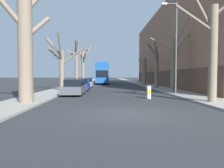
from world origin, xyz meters
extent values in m
plane|color=#2B2D30|center=(0.00, 0.00, 0.00)|extent=(300.00, 300.00, 0.00)
cube|color=gray|center=(-6.36, 50.00, 0.06)|extent=(2.81, 120.00, 0.12)
cube|color=gray|center=(6.36, 50.00, 0.06)|extent=(2.81, 120.00, 0.12)
cube|color=#93664C|center=(12.77, 24.06, 6.37)|extent=(10.00, 38.29, 12.74)
cube|color=brown|center=(7.75, 24.06, 1.25)|extent=(0.12, 37.52, 2.50)
cylinder|color=#7A6B56|center=(-5.92, 3.28, 3.42)|extent=(0.87, 0.87, 6.85)
cylinder|color=#7A6B56|center=(-5.56, 4.46, 5.02)|extent=(1.08, 2.62, 2.10)
cylinder|color=#7A6B56|center=(-6.71, 2.87, 5.70)|extent=(1.92, 1.20, 2.32)
cylinder|color=#7A6B56|center=(-5.82, 4.51, 6.67)|extent=(0.52, 2.68, 2.34)
cylinder|color=#7A6B56|center=(-5.88, 13.27, 2.31)|extent=(0.55, 0.55, 4.61)
cylinder|color=#7A6B56|center=(-5.83, 12.23, 4.75)|extent=(0.30, 2.25, 2.95)
cylinder|color=#7A6B56|center=(-4.62, 13.11, 3.97)|extent=(2.65, 0.54, 1.92)
cylinder|color=#7A6B56|center=(-6.60, 12.75, 4.93)|extent=(1.67, 1.29, 2.16)
cylinder|color=#7A6B56|center=(-6.47, 12.48, 4.74)|extent=(1.41, 1.80, 1.73)
cylinder|color=#7A6B56|center=(-6.69, 13.47, 4.11)|extent=(1.79, 0.61, 1.72)
cylinder|color=#7A6B56|center=(-5.89, 24.63, 3.25)|extent=(0.57, 0.57, 6.50)
cylinder|color=#7A6B56|center=(-5.78, 23.34, 6.30)|extent=(0.44, 2.71, 1.69)
cylinder|color=#7A6B56|center=(-5.77, 23.17, 6.26)|extent=(0.45, 3.06, 2.48)
cylinder|color=#7A6B56|center=(-6.74, 24.66, 5.37)|extent=(1.83, 0.25, 1.66)
cylinder|color=#7A6B56|center=(-6.34, 24.66, 4.87)|extent=(1.08, 0.27, 1.81)
cylinder|color=#7A6B56|center=(-5.71, 23.88, 6.32)|extent=(0.60, 1.71, 2.35)
cylinder|color=#7A6B56|center=(-5.92, 34.56, 3.46)|extent=(0.70, 0.70, 6.92)
cylinder|color=#7A6B56|center=(-5.08, 35.21, 6.82)|extent=(2.00, 1.61, 3.04)
cylinder|color=#7A6B56|center=(-5.51, 33.69, 5.41)|extent=(1.13, 2.01, 2.48)
cylinder|color=#7A6B56|center=(-5.89, 35.32, 6.92)|extent=(0.31, 1.67, 1.26)
cylinder|color=#7A6B56|center=(-5.33, 33.71, 6.35)|extent=(1.48, 1.99, 2.23)
cylinder|color=#7A6B56|center=(-6.31, 35.33, 5.52)|extent=(1.10, 1.84, 3.41)
cylinder|color=#7A6B56|center=(5.84, 3.24, 3.10)|extent=(0.53, 0.53, 6.21)
cylinder|color=#7A6B56|center=(5.17, 3.59, 6.12)|extent=(1.57, 0.94, 3.31)
cylinder|color=#7A6B56|center=(4.64, 3.27, 5.38)|extent=(2.51, 0.26, 1.77)
cylinder|color=#7A6B56|center=(5.94, 11.15, 2.75)|extent=(0.45, 0.45, 5.49)
cylinder|color=#7A6B56|center=(4.88, 11.61, 5.07)|extent=(2.26, 1.10, 1.56)
cylinder|color=#7A6B56|center=(6.64, 10.80, 6.08)|extent=(1.59, 0.90, 3.20)
cylinder|color=#7A6B56|center=(6.45, 11.68, 3.84)|extent=(1.20, 1.26, 1.71)
cylinder|color=#7A6B56|center=(6.46, 10.77, 4.06)|extent=(1.23, 0.95, 1.76)
cylinder|color=#7A6B56|center=(7.03, 11.38, 5.23)|extent=(2.33, 0.64, 2.97)
cylinder|color=#7A6B56|center=(5.96, 17.83, 2.37)|extent=(0.58, 0.58, 4.75)
cylinder|color=#7A6B56|center=(5.24, 17.34, 5.22)|extent=(1.66, 1.23, 1.60)
cylinder|color=#7A6B56|center=(5.71, 16.73, 4.59)|extent=(0.71, 2.37, 1.66)
cylinder|color=#7A6B56|center=(5.55, 16.72, 5.07)|extent=(1.06, 2.42, 2.31)
cylinder|color=#7A6B56|center=(5.31, 18.62, 3.87)|extent=(1.52, 1.79, 1.43)
cylinder|color=#7A6B56|center=(5.84, 26.10, 2.44)|extent=(0.77, 0.77, 4.88)
cylinder|color=#7A6B56|center=(5.67, 27.36, 5.09)|extent=(0.63, 2.73, 2.21)
cylinder|color=#7A6B56|center=(5.39, 26.18, 3.95)|extent=(1.18, 0.48, 1.75)
cylinder|color=#7A6B56|center=(5.69, 26.67, 4.83)|extent=(0.62, 1.42, 1.73)
cube|color=#19519E|center=(-1.69, 33.16, 1.59)|extent=(2.51, 11.16, 2.48)
cube|color=#19519E|center=(-1.69, 33.16, 3.51)|extent=(2.46, 10.93, 1.35)
cube|color=navy|center=(-1.69, 33.16, 4.24)|extent=(2.46, 10.93, 0.12)
cube|color=black|center=(-1.69, 33.16, 2.07)|extent=(2.54, 9.82, 1.29)
cube|color=black|center=(-1.69, 33.16, 3.57)|extent=(2.54, 9.82, 1.02)
cube|color=black|center=(-1.69, 27.60, 2.07)|extent=(2.26, 0.06, 1.36)
cylinder|color=black|center=(-2.77, 29.82, 0.54)|extent=(0.30, 1.09, 1.09)
cylinder|color=black|center=(-0.61, 29.82, 0.54)|extent=(0.30, 1.09, 1.09)
cylinder|color=black|center=(-2.77, 36.29, 0.54)|extent=(0.30, 1.09, 1.09)
cylinder|color=black|center=(-0.61, 36.29, 0.54)|extent=(0.30, 1.09, 1.09)
cube|color=#4C5156|center=(-3.88, 9.07, 0.50)|extent=(1.80, 4.06, 0.64)
cube|color=black|center=(-3.88, 9.32, 1.12)|extent=(1.58, 2.11, 0.61)
cylinder|color=black|center=(-4.67, 7.86, 0.30)|extent=(0.20, 0.60, 0.60)
cylinder|color=black|center=(-3.09, 7.86, 0.30)|extent=(0.20, 0.60, 0.60)
cylinder|color=black|center=(-4.67, 10.29, 0.30)|extent=(0.20, 0.60, 0.60)
cylinder|color=black|center=(-3.09, 10.29, 0.30)|extent=(0.20, 0.60, 0.60)
cube|color=navy|center=(-3.88, 14.49, 0.50)|extent=(1.85, 4.44, 0.63)
cube|color=black|center=(-3.88, 14.75, 1.12)|extent=(1.63, 2.31, 0.62)
cylinder|color=black|center=(-4.70, 13.16, 0.33)|extent=(0.20, 0.66, 0.66)
cylinder|color=black|center=(-3.07, 13.16, 0.33)|extent=(0.20, 0.66, 0.66)
cylinder|color=black|center=(-4.70, 15.82, 0.33)|extent=(0.20, 0.66, 0.66)
cylinder|color=black|center=(-3.07, 15.82, 0.33)|extent=(0.20, 0.66, 0.66)
cube|color=#9EA3AD|center=(-3.88, 20.94, 0.48)|extent=(1.82, 4.13, 0.61)
cube|color=black|center=(-3.88, 21.19, 1.10)|extent=(1.60, 2.15, 0.61)
cylinder|color=black|center=(-4.68, 19.70, 0.33)|extent=(0.20, 0.67, 0.67)
cylinder|color=black|center=(-3.08, 19.70, 0.33)|extent=(0.20, 0.67, 0.67)
cylinder|color=black|center=(-4.68, 22.18, 0.33)|extent=(0.20, 0.67, 0.67)
cylinder|color=black|center=(-3.08, 22.18, 0.33)|extent=(0.20, 0.67, 0.67)
cylinder|color=#4C4F54|center=(5.38, 8.65, 4.17)|extent=(0.16, 0.16, 8.33)
cylinder|color=#4C4F54|center=(4.83, 8.65, 8.18)|extent=(1.10, 0.11, 0.11)
cube|color=beige|center=(4.28, 8.65, 8.18)|extent=(0.44, 0.20, 0.16)
cylinder|color=white|center=(2.37, 5.99, 0.49)|extent=(0.34, 0.34, 0.99)
cube|color=yellow|center=(2.37, 5.82, 0.54)|extent=(0.24, 0.01, 0.36)
camera|label=1|loc=(-0.94, -9.26, 1.80)|focal=32.00mm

